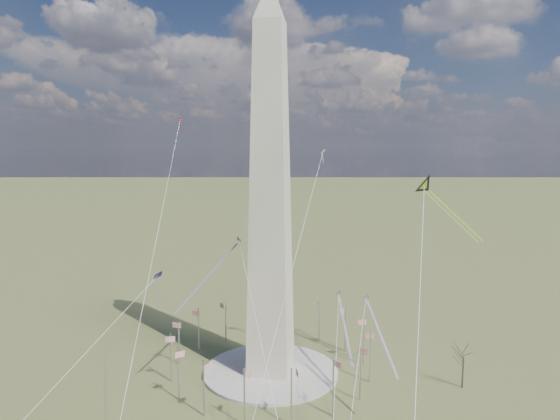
# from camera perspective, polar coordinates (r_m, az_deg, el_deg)

# --- Properties ---
(ground) EXTENTS (2000.00, 2000.00, 0.00)m
(ground) POSITION_cam_1_polar(r_m,az_deg,el_deg) (140.53, -1.06, -18.10)
(ground) COLOR #475229
(ground) RESTS_ON ground
(plaza) EXTENTS (36.00, 36.00, 0.80)m
(plaza) POSITION_cam_1_polar(r_m,az_deg,el_deg) (140.36, -1.06, -17.95)
(plaza) COLOR beige
(plaza) RESTS_ON ground
(washington_monument) EXTENTS (15.56, 15.56, 100.00)m
(washington_monument) POSITION_cam_1_polar(r_m,az_deg,el_deg) (127.65, -1.11, 1.76)
(washington_monument) COLOR beige
(washington_monument) RESTS_ON plaza
(flagpole_ring) EXTENTS (54.40, 54.40, 13.00)m
(flagpole_ring) POSITION_cam_1_polar(r_m,az_deg,el_deg) (137.59, -1.07, -15.36)
(flagpole_ring) COLOR #B2B3B8
(flagpole_ring) RESTS_ON ground
(tree_near) EXTENTS (6.89, 6.89, 12.05)m
(tree_near) POSITION_cam_1_polar(r_m,az_deg,el_deg) (137.28, 20.25, -15.27)
(tree_near) COLOR #3F3726
(tree_near) RESTS_ON ground
(kite_delta_black) EXTENTS (16.15, 15.02, 14.80)m
(kite_delta_black) POSITION_cam_1_polar(r_m,az_deg,el_deg) (129.87, 16.54, 2.29)
(kite_delta_black) COLOR black
(kite_delta_black) RESTS_ON ground
(kite_diamond_purple) EXTENTS (2.89, 3.63, 10.61)m
(kite_diamond_purple) POSITION_cam_1_polar(r_m,az_deg,el_deg) (145.88, -13.76, -7.65)
(kite_diamond_purple) COLOR navy
(kite_diamond_purple) RESTS_ON ground
(kite_streamer_left) EXTENTS (8.61, 18.00, 13.11)m
(kite_streamer_left) POSITION_cam_1_polar(r_m,az_deg,el_deg) (119.39, 11.00, -12.72)
(kite_streamer_left) COLOR #EB4B25
(kite_streamer_left) RESTS_ON ground
(kite_streamer_mid) EXTENTS (11.50, 20.96, 15.67)m
(kite_streamer_mid) POSITION_cam_1_polar(r_m,az_deg,el_deg) (128.76, -7.07, -6.12)
(kite_streamer_mid) COLOR #EB4B25
(kite_streamer_mid) RESTS_ON ground
(kite_streamer_right) EXTENTS (6.50, 19.70, 13.81)m
(kite_streamer_right) POSITION_cam_1_polar(r_m,az_deg,el_deg) (135.13, 7.26, -12.19)
(kite_streamer_right) COLOR #EB4B25
(kite_streamer_right) RESTS_ON ground
(kite_small_red) EXTENTS (1.33, 2.20, 5.10)m
(kite_small_red) POSITION_cam_1_polar(r_m,az_deg,el_deg) (168.75, -11.31, 10.04)
(kite_small_red) COLOR red
(kite_small_red) RESTS_ON ground
(kite_small_white) EXTENTS (1.70, 1.81, 5.08)m
(kite_small_white) POSITION_cam_1_polar(r_m,az_deg,el_deg) (165.25, 4.94, 6.52)
(kite_small_white) COLOR white
(kite_small_white) RESTS_ON ground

